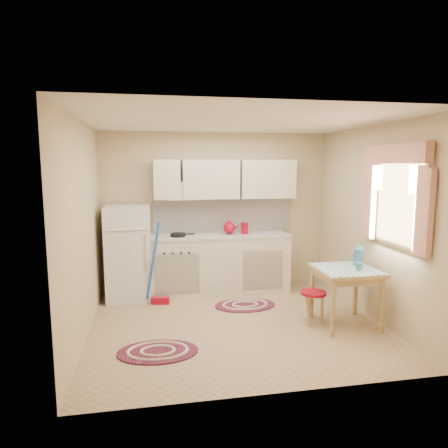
{
  "coord_description": "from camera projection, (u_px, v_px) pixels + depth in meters",
  "views": [
    {
      "loc": [
        -1.02,
        -4.71,
        1.98
      ],
      "look_at": [
        -0.11,
        0.25,
        1.24
      ],
      "focal_mm": 32.0,
      "sensor_mm": 36.0,
      "label": 1
    }
  ],
  "objects": [
    {
      "name": "stool",
      "position": [
        313.0,
        308.0,
        5.02
      ],
      "size": [
        0.34,
        0.34,
        0.42
      ],
      "primitive_type": "cylinder",
      "rotation": [
        0.0,
        0.0,
        0.07
      ],
      "color": "maroon",
      "rests_on": "ground"
    },
    {
      "name": "room_shell",
      "position": [
        245.0,
        196.0,
        5.08
      ],
      "size": [
        3.64,
        3.6,
        2.52
      ],
      "color": "tan",
      "rests_on": "ground"
    },
    {
      "name": "table",
      "position": [
        345.0,
        297.0,
        4.96
      ],
      "size": [
        0.72,
        0.72,
        0.72
      ],
      "primitive_type": "cube",
      "color": "tan",
      "rests_on": "ground"
    },
    {
      "name": "fridge",
      "position": [
        129.0,
        253.0,
        5.92
      ],
      "size": [
        0.65,
        0.6,
        1.4
      ],
      "primitive_type": "cube",
      "color": "silver",
      "rests_on": "ground"
    },
    {
      "name": "rug_left",
      "position": [
        158.0,
        352.0,
        4.27
      ],
      "size": [
        0.9,
        0.63,
        0.02
      ],
      "primitive_type": null,
      "rotation": [
        0.0,
        0.0,
        -0.06
      ],
      "color": "maroon",
      "rests_on": "ground"
    },
    {
      "name": "red_kettle",
      "position": [
        229.0,
        228.0,
        6.2
      ],
      "size": [
        0.23,
        0.22,
        0.21
      ],
      "primitive_type": null,
      "rotation": [
        0.0,
        0.0,
        0.17
      ],
      "color": "maroon",
      "rests_on": "countertop"
    },
    {
      "name": "broom",
      "position": [
        160.0,
        263.0,
        5.68
      ],
      "size": [
        0.3,
        0.17,
        1.2
      ],
      "primitive_type": null,
      "rotation": [
        0.0,
        0.0,
        -0.19
      ],
      "color": "blue",
      "rests_on": "ground"
    },
    {
      "name": "countertop",
      "position": [
        216.0,
        236.0,
        6.18
      ],
      "size": [
        2.27,
        0.62,
        0.04
      ],
      "primitive_type": "cube",
      "color": "#B3B1AA",
      "rests_on": "base_cabinets"
    },
    {
      "name": "coffee_pot",
      "position": [
        358.0,
        254.0,
        5.04
      ],
      "size": [
        0.16,
        0.14,
        0.3
      ],
      "primitive_type": null,
      "rotation": [
        0.0,
        0.0,
        0.09
      ],
      "color": "teal",
      "rests_on": "table"
    },
    {
      "name": "mug",
      "position": [
        359.0,
        267.0,
        4.82
      ],
      "size": [
        0.1,
        0.1,
        0.1
      ],
      "primitive_type": "cylinder",
      "rotation": [
        0.0,
        0.0,
        -0.23
      ],
      "color": "teal",
      "rests_on": "table"
    },
    {
      "name": "red_canister",
      "position": [
        245.0,
        229.0,
        6.25
      ],
      "size": [
        0.14,
        0.14,
        0.16
      ],
      "primitive_type": "cylinder",
      "rotation": [
        0.0,
        0.0,
        -0.26
      ],
      "color": "maroon",
      "rests_on": "countertop"
    },
    {
      "name": "base_cabinets",
      "position": [
        216.0,
        265.0,
        6.25
      ],
      "size": [
        2.25,
        0.6,
        0.88
      ],
      "primitive_type": "cube",
      "color": "beige",
      "rests_on": "ground"
    },
    {
      "name": "frying_pan",
      "position": [
        178.0,
        235.0,
        6.02
      ],
      "size": [
        0.25,
        0.25,
        0.05
      ],
      "primitive_type": "cylinder",
      "rotation": [
        0.0,
        0.0,
        0.11
      ],
      "color": "black",
      "rests_on": "countertop"
    },
    {
      "name": "rug_center",
      "position": [
        245.0,
        305.0,
        5.69
      ],
      "size": [
        0.87,
        0.59,
        0.02
      ],
      "primitive_type": null,
      "rotation": [
        0.0,
        0.0,
        0.01
      ],
      "color": "maroon",
      "rests_on": "ground"
    }
  ]
}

